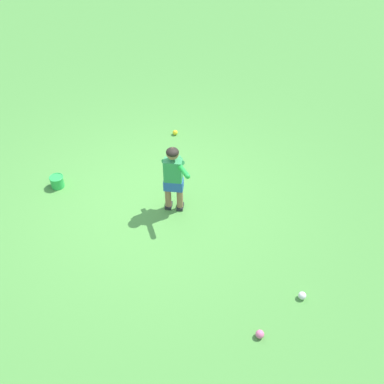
{
  "coord_description": "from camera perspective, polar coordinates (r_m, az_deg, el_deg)",
  "views": [
    {
      "loc": [
        4.24,
        3.18,
        4.82
      ],
      "look_at": [
        -0.01,
        0.67,
        0.45
      ],
      "focal_mm": 44.86,
      "sensor_mm": 36.0,
      "label": 1
    }
  ],
  "objects": [
    {
      "name": "child_batter",
      "position": [
        6.58,
        -2.18,
        2.17
      ],
      "size": [
        0.45,
        0.54,
        1.08
      ],
      "color": "#232328",
      "rests_on": "ground"
    },
    {
      "name": "play_ball_far_right",
      "position": [
        6.06,
        12.96,
        -11.91
      ],
      "size": [
        0.1,
        0.1,
        0.1
      ],
      "primitive_type": "sphere",
      "color": "white",
      "rests_on": "ground"
    },
    {
      "name": "play_ball_by_bucket",
      "position": [
        5.67,
        8.06,
        -16.39
      ],
      "size": [
        0.1,
        0.1,
        0.1
      ],
      "primitive_type": "sphere",
      "color": "pink",
      "rests_on": "ground"
    },
    {
      "name": "toy_bucket",
      "position": [
        7.59,
        -15.75,
        1.22
      ],
      "size": [
        0.22,
        0.22,
        0.19
      ],
      "color": "green",
      "rests_on": "ground"
    },
    {
      "name": "play_ball_far_left",
      "position": [
        8.45,
        -2.02,
        7.09
      ],
      "size": [
        0.09,
        0.09,
        0.09
      ],
      "primitive_type": "sphere",
      "color": "yellow",
      "rests_on": "ground"
    },
    {
      "name": "ground_plane",
      "position": [
        7.16,
        -4.64,
        -0.91
      ],
      "size": [
        40.0,
        40.0,
        0.0
      ],
      "primitive_type": "plane",
      "color": "#519942"
    }
  ]
}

